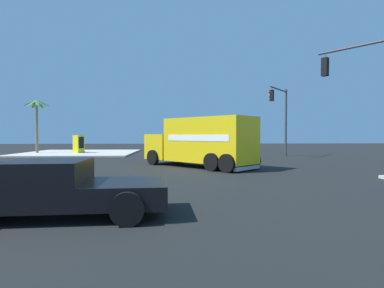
{
  "coord_description": "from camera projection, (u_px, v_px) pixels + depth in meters",
  "views": [
    {
      "loc": [
        -20.33,
        2.4,
        1.99
      ],
      "look_at": [
        -1.62,
        1.4,
        1.44
      ],
      "focal_mm": 28.12,
      "sensor_mm": 36.0,
      "label": 1
    }
  ],
  "objects": [
    {
      "name": "ground_plane",
      "position": [
        211.0,
        164.0,
        20.48
      ],
      "size": [
        100.0,
        100.0,
        0.0
      ],
      "primitive_type": "plane",
      "color": "black"
    },
    {
      "name": "sidewalk_corner_far",
      "position": [
        81.0,
        153.0,
        32.49
      ],
      "size": [
        11.5,
        11.5,
        0.14
      ],
      "primitive_type": "cube",
      "color": "beige",
      "rests_on": "ground"
    },
    {
      "name": "delivery_truck",
      "position": [
        201.0,
        142.0,
        18.77
      ],
      "size": [
        7.32,
        7.13,
        3.04
      ],
      "color": "yellow",
      "rests_on": "ground"
    },
    {
      "name": "traffic_light_primary",
      "position": [
        281.0,
        112.0,
        27.72
      ],
      "size": [
        3.19,
        2.65,
        6.37
      ],
      "color": "#38383D",
      "rests_on": "ground"
    },
    {
      "name": "traffic_light_secondary",
      "position": [
        375.0,
        85.0,
        13.95
      ],
      "size": [
        3.2,
        2.56,
        6.39
      ],
      "color": "#38383D",
      "rests_on": "sidewalk_corner_near"
    },
    {
      "name": "pickup_black",
      "position": [
        58.0,
        187.0,
        7.36
      ],
      "size": [
        2.46,
        5.29,
        1.38
      ],
      "color": "black",
      "rests_on": "ground"
    },
    {
      "name": "vending_machine_red",
      "position": [
        79.0,
        144.0,
        31.33
      ],
      "size": [
        1.15,
        1.09,
        1.85
      ],
      "color": "yellow",
      "rests_on": "sidewalk_corner_far"
    },
    {
      "name": "palm_tree_far",
      "position": [
        37.0,
        117.0,
        31.46
      ],
      "size": [
        2.47,
        2.55,
        5.54
      ],
      "color": "#7A6647",
      "rests_on": "sidewalk_corner_far"
    }
  ]
}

